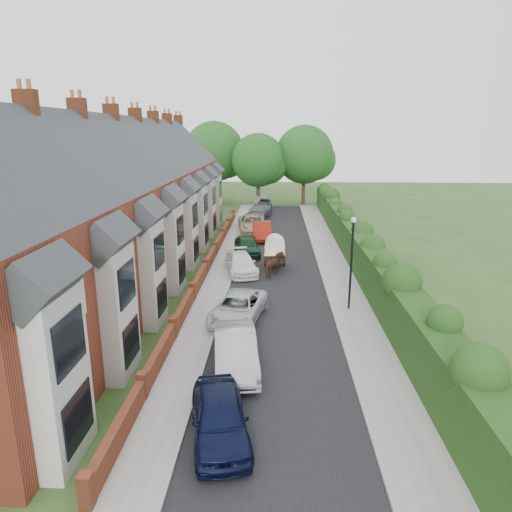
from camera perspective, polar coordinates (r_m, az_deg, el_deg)
The scene contains 25 objects.
ground at distance 21.56m, azimuth 3.99°, elevation -10.65°, with size 140.00×140.00×0.00m, color #2D4C1E.
road at distance 31.81m, azimuth 2.65°, elevation -1.93°, with size 6.00×58.00×0.02m, color black.
pavement_hedge_side at distance 32.07m, azimuth 9.99°, elevation -1.92°, with size 2.20×58.00×0.12m, color gray.
pavement_house_side at distance 32.01m, azimuth -4.26°, elevation -1.75°, with size 1.70×58.00×0.12m, color gray.
kerb_hedge_side at distance 31.95m, azimuth 8.13°, elevation -1.89°, with size 0.18×58.00×0.13m, color #9B9B96.
kerb_house_side at distance 31.93m, azimuth -2.84°, elevation -1.76°, with size 0.18×58.00×0.13m, color #9B9B96.
hedge at distance 31.95m, azimuth 13.32°, elevation 0.71°, with size 2.10×58.00×2.85m.
terrace_row at distance 31.50m, azimuth -16.56°, elevation 5.62°, with size 9.05×40.50×11.50m.
garden_wall_row at distance 31.09m, azimuth -6.32°, elevation -1.55°, with size 0.35×40.35×1.10m.
lamppost at distance 24.50m, azimuth 11.89°, elevation 0.49°, with size 0.32×0.32×5.16m.
tree_far_left at distance 59.61m, azimuth 0.60°, elevation 11.72°, with size 7.14×6.80×9.29m.
tree_far_right at distance 61.67m, azimuth 6.42°, elevation 12.31°, with size 7.98×7.60×10.31m.
tree_far_back at distance 63.03m, azimuth -4.83°, elevation 12.68°, with size 8.40×8.00×10.82m.
car_navy at distance 15.27m, azimuth -4.58°, elevation -19.43°, with size 1.73×4.30×1.46m, color black.
car_silver_a at distance 19.02m, azimuth -2.58°, elevation -11.68°, with size 1.68×4.81×1.59m, color #A4A4A8.
car_silver_b at distance 23.54m, azimuth -2.23°, elevation -6.51°, with size 2.26×4.90×1.36m, color silver.
car_white at distance 31.33m, azimuth -1.92°, elevation -0.93°, with size 1.88×4.62×1.34m, color white.
car_green at distance 35.90m, azimuth -1.15°, elevation 1.30°, with size 1.76×4.37×1.49m, color black.
car_red at distance 41.15m, azimuth 0.72°, elevation 3.16°, with size 1.64×4.70×1.55m, color maroon.
car_beige at distance 44.27m, azimuth -0.44°, elevation 4.04°, with size 2.61×5.66×1.57m, color tan.
car_grey at distance 51.19m, azimuth 0.36°, elevation 5.55°, with size 2.15×5.29×1.53m, color #5B5C63.
car_black at distance 57.24m, azimuth 1.07°, elevation 6.53°, with size 1.68×4.19×1.43m, color black.
horse at distance 30.49m, azimuth 2.33°, elevation -1.15°, with size 0.86×1.89×1.59m, color #502D1D.
horse_cart at distance 32.31m, azimuth 2.36°, elevation 0.84°, with size 1.50×3.31×2.39m.
car_extra_far at distance 58.60m, azimuth 0.68°, elevation 6.80°, with size 1.82×4.54×1.55m, color silver.
Camera 1 is at (-0.61, -19.39, 9.41)m, focal length 32.00 mm.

